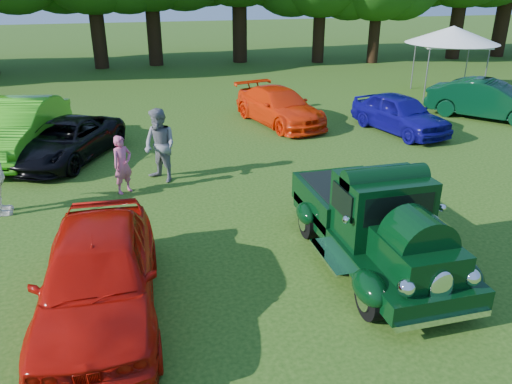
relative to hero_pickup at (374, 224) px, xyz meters
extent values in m
plane|color=#224810|center=(-1.43, 0.06, -0.80)|extent=(120.00, 120.00, 0.00)
cylinder|color=black|center=(-0.83, -1.59, -0.43)|extent=(0.22, 0.74, 0.74)
cylinder|color=black|center=(0.83, -1.59, -0.43)|extent=(0.22, 0.74, 0.74)
cylinder|color=black|center=(-0.83, 1.26, -0.43)|extent=(0.22, 0.74, 0.74)
cylinder|color=black|center=(0.83, 1.26, -0.43)|extent=(0.22, 0.74, 0.74)
cube|color=black|center=(0.00, -0.09, -0.29)|extent=(1.72, 4.49, 0.34)
cube|color=black|center=(0.00, -1.44, 0.11)|extent=(1.10, 1.45, 0.62)
cube|color=black|center=(0.00, -0.22, 0.45)|extent=(1.56, 1.15, 1.20)
cube|color=black|center=(0.00, -0.77, 0.66)|extent=(1.30, 0.06, 0.52)
cube|color=black|center=(0.00, 1.28, -0.01)|extent=(1.72, 2.04, 0.58)
cube|color=black|center=(0.00, 1.28, 0.27)|extent=(1.48, 1.80, 0.05)
ellipsoid|color=black|center=(-0.86, -1.59, -0.25)|extent=(0.49, 0.86, 0.49)
ellipsoid|color=black|center=(0.86, -1.59, -0.25)|extent=(0.49, 0.86, 0.49)
ellipsoid|color=black|center=(-0.89, 1.26, -0.26)|extent=(0.38, 0.72, 0.42)
ellipsoid|color=black|center=(0.89, 1.26, -0.26)|extent=(0.38, 0.72, 0.42)
ellipsoid|color=white|center=(0.00, -2.18, -0.01)|extent=(0.40, 0.12, 0.59)
sphere|color=white|center=(-0.56, -2.11, 0.05)|extent=(0.28, 0.28, 0.28)
sphere|color=white|center=(0.56, -2.11, 0.05)|extent=(0.28, 0.28, 0.28)
cube|color=white|center=(0.00, -2.33, -0.46)|extent=(1.62, 0.11, 0.11)
cube|color=white|center=(0.00, 2.30, -0.41)|extent=(1.62, 0.11, 0.11)
imported|color=#BA0F07|center=(-5.00, -0.43, -0.03)|extent=(2.01, 4.60, 1.54)
imported|color=#3EBB19|center=(-7.60, 8.63, 0.03)|extent=(2.84, 5.35, 1.67)
imported|color=black|center=(-6.16, 7.73, -0.20)|extent=(3.75, 4.80, 1.21)
imported|color=#F63008|center=(1.24, 10.03, -0.15)|extent=(2.89, 4.84, 1.31)
imported|color=#0F0A77|center=(5.04, 7.87, -0.13)|extent=(2.43, 4.22, 1.35)
imported|color=black|center=(9.31, 8.67, -0.06)|extent=(4.03, 4.48, 1.48)
imported|color=#D25685|center=(-4.54, 4.73, -0.05)|extent=(0.65, 0.61, 1.50)
imported|color=gray|center=(-3.55, 5.30, 0.18)|extent=(1.18, 1.22, 1.98)
cube|color=white|center=(10.33, 12.93, 1.51)|extent=(3.57, 3.57, 0.11)
cone|color=white|center=(10.33, 12.93, 1.93)|extent=(5.23, 5.23, 0.75)
cylinder|color=slate|center=(8.72, 12.12, 0.33)|extent=(0.06, 0.06, 2.26)
cylinder|color=slate|center=(9.51, 14.54, 0.33)|extent=(0.06, 0.06, 2.26)
cylinder|color=slate|center=(11.14, 11.33, 0.33)|extent=(0.06, 0.06, 2.26)
cylinder|color=slate|center=(11.93, 13.75, 0.33)|extent=(0.06, 0.06, 2.26)
cylinder|color=black|center=(-5.50, 24.94, 1.31)|extent=(0.85, 0.85, 4.24)
cylinder|color=black|center=(-2.19, 25.26, 1.38)|extent=(0.88, 0.88, 4.38)
cylinder|color=black|center=(3.24, 25.17, 1.52)|extent=(0.93, 0.93, 4.64)
cylinder|color=black|center=(8.12, 23.74, 1.09)|extent=(0.76, 0.76, 3.79)
cylinder|color=black|center=(11.51, 22.70, 0.96)|extent=(0.71, 0.71, 3.53)
cylinder|color=black|center=(17.67, 22.96, 1.43)|extent=(0.89, 0.89, 4.47)
cylinder|color=black|center=(21.37, 23.15, 1.62)|extent=(0.97, 0.97, 4.84)
camera|label=1|loc=(-4.30, -7.56, 4.27)|focal=35.00mm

